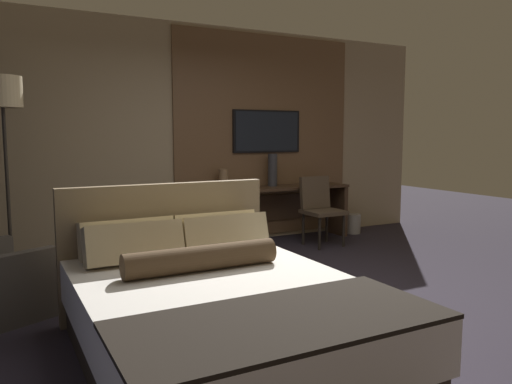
% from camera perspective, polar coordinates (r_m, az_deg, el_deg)
% --- Properties ---
extents(ground_plane, '(16.00, 16.00, 0.00)m').
position_cam_1_polar(ground_plane, '(4.32, 5.06, -12.71)').
color(ground_plane, '#28232D').
extents(wall_back_tv_panel, '(7.20, 0.09, 2.80)m').
position_cam_1_polar(wall_back_tv_panel, '(6.47, -6.24, 6.32)').
color(wall_back_tv_panel, tan).
rests_on(wall_back_tv_panel, ground_plane).
extents(bed, '(1.66, 2.23, 1.04)m').
position_cam_1_polar(bed, '(3.26, -4.64, -13.35)').
color(bed, '#33281E').
rests_on(bed, ground_plane).
extents(desk, '(2.12, 0.47, 0.74)m').
position_cam_1_polar(desk, '(6.70, 2.00, -1.27)').
color(desk, '#422D1E').
rests_on(desk, ground_plane).
extents(tv, '(1.01, 0.04, 0.57)m').
position_cam_1_polar(tv, '(6.79, 1.25, 6.94)').
color(tv, black).
extents(desk_chair, '(0.48, 0.48, 0.89)m').
position_cam_1_polar(desk_chair, '(6.51, 7.27, -1.41)').
color(desk_chair, '#4C3D2D').
rests_on(desk_chair, ground_plane).
extents(floor_lamp, '(0.34, 0.34, 1.95)m').
position_cam_1_polar(floor_lamp, '(5.06, -26.93, 8.36)').
color(floor_lamp, '#282623').
rests_on(floor_lamp, ground_plane).
extents(vase_tall, '(0.13, 0.13, 0.43)m').
position_cam_1_polar(vase_tall, '(6.69, 1.90, 2.53)').
color(vase_tall, '#333338').
rests_on(vase_tall, desk).
extents(vase_short, '(0.12, 0.12, 0.25)m').
position_cam_1_polar(vase_short, '(6.38, -3.75, 1.50)').
color(vase_short, '#846647').
rests_on(vase_short, desk).
extents(waste_bin, '(0.22, 0.22, 0.28)m').
position_cam_1_polar(waste_bin, '(7.38, 11.01, -3.57)').
color(waste_bin, gray).
rests_on(waste_bin, ground_plane).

